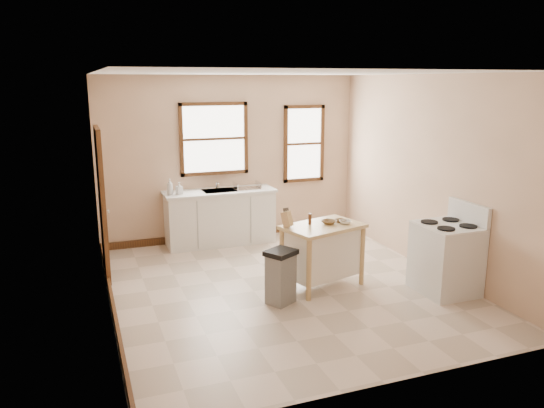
{
  "coord_description": "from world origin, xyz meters",
  "views": [
    {
      "loc": [
        -2.49,
        -6.21,
        2.72
      ],
      "look_at": [
        -0.03,
        0.4,
        1.06
      ],
      "focal_mm": 35.0,
      "sensor_mm": 36.0,
      "label": 1
    }
  ],
  "objects_px": {
    "soap_bottle_a": "(170,187)",
    "bowl_a": "(329,222)",
    "soap_bottle_b": "(179,188)",
    "pepper_grinder": "(310,219)",
    "knife_block": "(287,220)",
    "bowl_b": "(341,221)",
    "bowl_c": "(345,222)",
    "trash_bin": "(281,277)",
    "gas_stove": "(447,249)",
    "kitchen_island": "(322,256)",
    "dish_rack": "(247,186)"
  },
  "relations": [
    {
      "from": "soap_bottle_a",
      "to": "knife_block",
      "type": "distance_m",
      "value": 2.48
    },
    {
      "from": "trash_bin",
      "to": "bowl_b",
      "type": "bearing_deg",
      "value": -9.08
    },
    {
      "from": "dish_rack",
      "to": "gas_stove",
      "type": "xyz_separation_m",
      "value": [
        1.74,
        -3.02,
        -0.38
      ]
    },
    {
      "from": "bowl_a",
      "to": "bowl_b",
      "type": "distance_m",
      "value": 0.19
    },
    {
      "from": "bowl_a",
      "to": "bowl_c",
      "type": "height_order",
      "value": "bowl_c"
    },
    {
      "from": "soap_bottle_a",
      "to": "gas_stove",
      "type": "relative_size",
      "value": 0.22
    },
    {
      "from": "dish_rack",
      "to": "bowl_a",
      "type": "distance_m",
      "value": 2.28
    },
    {
      "from": "kitchen_island",
      "to": "bowl_b",
      "type": "distance_m",
      "value": 0.53
    },
    {
      "from": "bowl_b",
      "to": "gas_stove",
      "type": "distance_m",
      "value": 1.41
    },
    {
      "from": "bowl_b",
      "to": "bowl_c",
      "type": "xyz_separation_m",
      "value": [
        0.01,
        -0.1,
        0.01
      ]
    },
    {
      "from": "dish_rack",
      "to": "pepper_grinder",
      "type": "relative_size",
      "value": 2.86
    },
    {
      "from": "trash_bin",
      "to": "soap_bottle_b",
      "type": "bearing_deg",
      "value": 75.75
    },
    {
      "from": "soap_bottle_a",
      "to": "trash_bin",
      "type": "height_order",
      "value": "soap_bottle_a"
    },
    {
      "from": "knife_block",
      "to": "pepper_grinder",
      "type": "relative_size",
      "value": 1.33
    },
    {
      "from": "bowl_b",
      "to": "bowl_c",
      "type": "height_order",
      "value": "bowl_c"
    },
    {
      "from": "kitchen_island",
      "to": "bowl_c",
      "type": "height_order",
      "value": "bowl_c"
    },
    {
      "from": "soap_bottle_b",
      "to": "pepper_grinder",
      "type": "xyz_separation_m",
      "value": [
        1.32,
        -2.17,
        -0.09
      ]
    },
    {
      "from": "trash_bin",
      "to": "bowl_a",
      "type": "bearing_deg",
      "value": -6.17
    },
    {
      "from": "kitchen_island",
      "to": "bowl_c",
      "type": "xyz_separation_m",
      "value": [
        0.3,
        -0.05,
        0.45
      ]
    },
    {
      "from": "pepper_grinder",
      "to": "dish_rack",
      "type": "bearing_deg",
      "value": 94.59
    },
    {
      "from": "dish_rack",
      "to": "bowl_b",
      "type": "distance_m",
      "value": 2.3
    },
    {
      "from": "knife_block",
      "to": "bowl_b",
      "type": "distance_m",
      "value": 0.78
    },
    {
      "from": "dish_rack",
      "to": "trash_bin",
      "type": "relative_size",
      "value": 0.62
    },
    {
      "from": "knife_block",
      "to": "bowl_a",
      "type": "height_order",
      "value": "knife_block"
    },
    {
      "from": "kitchen_island",
      "to": "bowl_a",
      "type": "bearing_deg",
      "value": -1.35
    },
    {
      "from": "pepper_grinder",
      "to": "gas_stove",
      "type": "xyz_separation_m",
      "value": [
        1.56,
        -0.84,
        -0.33
      ]
    },
    {
      "from": "soap_bottle_b",
      "to": "kitchen_island",
      "type": "relative_size",
      "value": 0.19
    },
    {
      "from": "knife_block",
      "to": "bowl_c",
      "type": "distance_m",
      "value": 0.8
    },
    {
      "from": "pepper_grinder",
      "to": "soap_bottle_b",
      "type": "bearing_deg",
      "value": 121.39
    },
    {
      "from": "bowl_a",
      "to": "gas_stove",
      "type": "xyz_separation_m",
      "value": [
        1.31,
        -0.78,
        -0.28
      ]
    },
    {
      "from": "bowl_c",
      "to": "gas_stove",
      "type": "height_order",
      "value": "gas_stove"
    },
    {
      "from": "bowl_a",
      "to": "trash_bin",
      "type": "relative_size",
      "value": 0.28
    },
    {
      "from": "trash_bin",
      "to": "gas_stove",
      "type": "relative_size",
      "value": 0.58
    },
    {
      "from": "soap_bottle_a",
      "to": "bowl_a",
      "type": "xyz_separation_m",
      "value": [
        1.72,
        -2.25,
        -0.18
      ]
    },
    {
      "from": "dish_rack",
      "to": "kitchen_island",
      "type": "xyz_separation_m",
      "value": [
        0.33,
        -2.27,
        -0.55
      ]
    },
    {
      "from": "bowl_a",
      "to": "bowl_c",
      "type": "relative_size",
      "value": 1.23
    },
    {
      "from": "soap_bottle_b",
      "to": "trash_bin",
      "type": "height_order",
      "value": "soap_bottle_b"
    },
    {
      "from": "bowl_c",
      "to": "bowl_b",
      "type": "bearing_deg",
      "value": 96.01
    },
    {
      "from": "bowl_a",
      "to": "bowl_c",
      "type": "xyz_separation_m",
      "value": [
        0.2,
        -0.08,
        0.0
      ]
    },
    {
      "from": "soap_bottle_a",
      "to": "bowl_b",
      "type": "bearing_deg",
      "value": -40.15
    },
    {
      "from": "soap_bottle_b",
      "to": "pepper_grinder",
      "type": "distance_m",
      "value": 2.54
    },
    {
      "from": "kitchen_island",
      "to": "bowl_b",
      "type": "height_order",
      "value": "bowl_b"
    },
    {
      "from": "soap_bottle_a",
      "to": "soap_bottle_b",
      "type": "bearing_deg",
      "value": 2.06
    },
    {
      "from": "pepper_grinder",
      "to": "bowl_a",
      "type": "bearing_deg",
      "value": -13.42
    },
    {
      "from": "trash_bin",
      "to": "gas_stove",
      "type": "distance_m",
      "value": 2.2
    },
    {
      "from": "dish_rack",
      "to": "pepper_grinder",
      "type": "height_order",
      "value": "dish_rack"
    },
    {
      "from": "dish_rack",
      "to": "kitchen_island",
      "type": "height_order",
      "value": "dish_rack"
    },
    {
      "from": "kitchen_island",
      "to": "gas_stove",
      "type": "distance_m",
      "value": 1.61
    },
    {
      "from": "soap_bottle_a",
      "to": "pepper_grinder",
      "type": "relative_size",
      "value": 1.73
    },
    {
      "from": "kitchen_island",
      "to": "bowl_c",
      "type": "bearing_deg",
      "value": -25.79
    }
  ]
}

